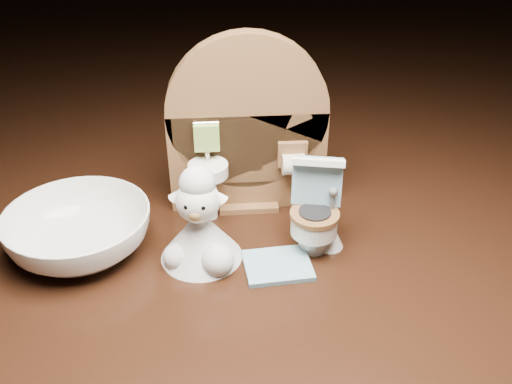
# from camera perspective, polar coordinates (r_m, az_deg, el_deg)

# --- Properties ---
(backdrop_panel) EXTENTS (0.13, 0.05, 0.15)m
(backdrop_panel) POSITION_cam_1_polar(r_m,az_deg,el_deg) (0.46, -0.94, 5.67)
(backdrop_panel) COLOR brown
(backdrop_panel) RESTS_ON ground
(toy_toilet) EXTENTS (0.04, 0.05, 0.07)m
(toy_toilet) POSITION_cam_1_polar(r_m,az_deg,el_deg) (0.44, 5.92, -2.21)
(toy_toilet) COLOR white
(toy_toilet) RESTS_ON ground
(bath_mat) EXTENTS (0.05, 0.04, 0.00)m
(bath_mat) POSITION_cam_1_polar(r_m,az_deg,el_deg) (0.43, 2.18, -7.34)
(bath_mat) COLOR #75A2B6
(bath_mat) RESTS_ON ground
(toilet_brush) EXTENTS (0.02, 0.02, 0.05)m
(toilet_brush) POSITION_cam_1_polar(r_m,az_deg,el_deg) (0.44, 7.40, -3.89)
(toilet_brush) COLOR white
(toilet_brush) RESTS_ON ground
(plush_lamb) EXTENTS (0.06, 0.06, 0.08)m
(plush_lamb) POSITION_cam_1_polar(r_m,az_deg,el_deg) (0.42, -5.62, -3.63)
(plush_lamb) COLOR silver
(plush_lamb) RESTS_ON ground
(ceramic_bowl) EXTENTS (0.13, 0.13, 0.03)m
(ceramic_bowl) POSITION_cam_1_polar(r_m,az_deg,el_deg) (0.45, -17.29, -3.80)
(ceramic_bowl) COLOR white
(ceramic_bowl) RESTS_ON ground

